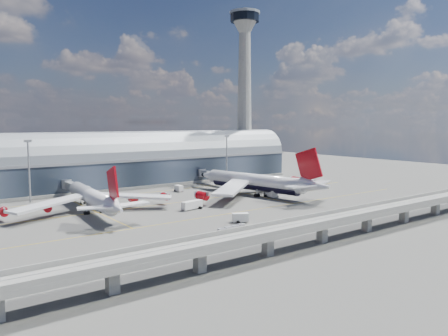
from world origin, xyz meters
TOP-DOWN VIEW (x-y plane):
  - ground at (0.00, 0.00)m, footprint 500.00×500.00m
  - taxi_lines at (0.00, 22.11)m, footprint 200.00×80.12m
  - terminal at (0.00, 77.99)m, footprint 200.00×30.00m
  - control_tower at (85.00, 83.00)m, footprint 19.00×19.00m
  - guideway at (-0.00, -55.00)m, footprint 220.00×8.50m
  - floodlight_mast_left at (-50.00, 55.00)m, footprint 3.00×0.70m
  - floodlight_mast_right at (50.00, 55.00)m, footprint 3.00×0.70m
  - airliner_left at (-36.37, 20.23)m, footprint 60.81×63.92m
  - airliner_right at (36.50, 13.90)m, footprint 68.73×71.91m
  - jet_bridge_left at (-32.68, 53.12)m, footprint 4.40×28.00m
  - jet_bridge_right at (39.67, 51.18)m, footprint 4.40×32.00m
  - service_truck_1 at (-3.11, -23.11)m, footprint 5.77×4.44m
  - service_truck_2 at (-4.40, 4.37)m, footprint 9.24×4.19m
  - service_truck_3 at (37.81, 6.32)m, footprint 4.12×7.28m
  - service_truck_4 at (13.46, 44.18)m, footprint 2.73×5.17m
  - service_truck_5 at (-31.83, 31.35)m, footprint 6.45×5.51m
  - cargo_train_0 at (-13.34, -31.82)m, footprint 10.95×2.96m
  - cargo_train_1 at (42.70, -35.20)m, footprint 10.93×4.36m
  - cargo_train_2 at (26.01, -37.60)m, footprint 10.71×3.32m

SIDE VIEW (x-z plane):
  - ground at x=0.00m, z-range 0.00..0.00m
  - taxi_lines at x=0.00m, z-range 0.00..0.01m
  - cargo_train_1 at x=42.70m, z-range 0.03..1.49m
  - cargo_train_2 at x=26.01m, z-range 0.04..1.80m
  - cargo_train_0 at x=-13.34m, z-range 0.04..1.84m
  - service_truck_4 at x=13.46m, z-range 0.01..2.95m
  - service_truck_1 at x=-3.11m, z-range 0.01..3.06m
  - service_truck_5 at x=-31.83m, z-range 0.03..3.04m
  - service_truck_2 at x=-4.40m, z-range 0.07..3.30m
  - service_truck_3 at x=37.81m, z-range 0.04..3.35m
  - jet_bridge_left at x=-32.68m, z-range 1.55..8.80m
  - jet_bridge_right at x=39.67m, z-range 1.56..8.81m
  - guideway at x=0.00m, z-range 1.69..8.89m
  - airliner_left at x=-36.37m, z-range -4.17..15.29m
  - airliner_right at x=36.50m, z-range -5.51..17.38m
  - terminal at x=0.00m, z-range -2.66..25.34m
  - floodlight_mast_left at x=-50.00m, z-range 0.78..26.48m
  - floodlight_mast_right at x=50.00m, z-range 0.78..26.48m
  - control_tower at x=85.00m, z-range 0.14..103.14m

